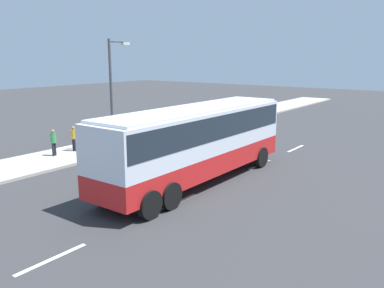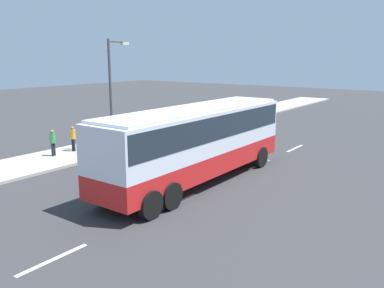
{
  "view_description": "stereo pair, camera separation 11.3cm",
  "coord_description": "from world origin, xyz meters",
  "px_view_note": "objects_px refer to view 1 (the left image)",
  "views": [
    {
      "loc": [
        -16.17,
        -11.55,
        5.86
      ],
      "look_at": [
        -1.07,
        -0.29,
        1.76
      ],
      "focal_mm": 37.62,
      "sensor_mm": 36.0,
      "label": 1
    },
    {
      "loc": [
        -16.24,
        -11.46,
        5.86
      ],
      "look_at": [
        -1.07,
        -0.29,
        1.76
      ],
      "focal_mm": 37.62,
      "sensor_mm": 36.0,
      "label": 2
    }
  ],
  "objects_px": {
    "coach_bus": "(197,137)",
    "street_lamp": "(113,88)",
    "pedestrian_near_curb": "(53,141)",
    "car_silver_hatch": "(251,126)",
    "pedestrian_at_crossing": "(74,137)"
  },
  "relations": [
    {
      "from": "coach_bus",
      "to": "car_silver_hatch",
      "type": "distance_m",
      "value": 12.39
    },
    {
      "from": "coach_bus",
      "to": "street_lamp",
      "type": "distance_m",
      "value": 7.93
    },
    {
      "from": "coach_bus",
      "to": "pedestrian_near_curb",
      "type": "relative_size",
      "value": 7.48
    },
    {
      "from": "coach_bus",
      "to": "street_lamp",
      "type": "relative_size",
      "value": 1.74
    },
    {
      "from": "street_lamp",
      "to": "coach_bus",
      "type": "bearing_deg",
      "value": -103.24
    },
    {
      "from": "coach_bus",
      "to": "pedestrian_near_curb",
      "type": "height_order",
      "value": "coach_bus"
    },
    {
      "from": "pedestrian_near_curb",
      "to": "street_lamp",
      "type": "distance_m",
      "value": 4.67
    },
    {
      "from": "pedestrian_at_crossing",
      "to": "pedestrian_near_curb",
      "type": "bearing_deg",
      "value": 9.37
    },
    {
      "from": "car_silver_hatch",
      "to": "pedestrian_at_crossing",
      "type": "relative_size",
      "value": 2.77
    },
    {
      "from": "car_silver_hatch",
      "to": "pedestrian_near_curb",
      "type": "height_order",
      "value": "pedestrian_near_curb"
    },
    {
      "from": "pedestrian_at_crossing",
      "to": "coach_bus",
      "type": "bearing_deg",
      "value": 95.5
    },
    {
      "from": "car_silver_hatch",
      "to": "street_lamp",
      "type": "bearing_deg",
      "value": 154.7
    },
    {
      "from": "coach_bus",
      "to": "pedestrian_at_crossing",
      "type": "xyz_separation_m",
      "value": [
        0.21,
        9.51,
        -1.18
      ]
    },
    {
      "from": "pedestrian_near_curb",
      "to": "street_lamp",
      "type": "bearing_deg",
      "value": 39.94
    },
    {
      "from": "pedestrian_at_crossing",
      "to": "car_silver_hatch",
      "type": "bearing_deg",
      "value": 159.4
    }
  ]
}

